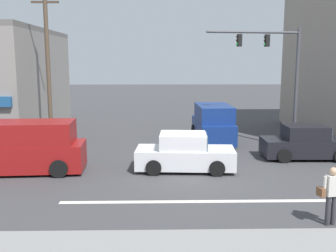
{
  "coord_description": "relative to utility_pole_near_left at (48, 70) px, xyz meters",
  "views": [
    {
      "loc": [
        -1.22,
        -15.77,
        4.58
      ],
      "look_at": [
        -0.84,
        2.0,
        1.6
      ],
      "focal_mm": 42.0,
      "sensor_mm": 36.0,
      "label": 1
    }
  ],
  "objects": [
    {
      "name": "lane_marking_stripe",
      "position": [
        7.04,
        -8.59,
        -4.1
      ],
      "size": [
        9.0,
        0.24,
        0.01
      ],
      "primitive_type": "cube",
      "color": "silver",
      "rests_on": "ground"
    },
    {
      "name": "utility_pole_near_left",
      "position": [
        0.0,
        0.0,
        0.0
      ],
      "size": [
        1.4,
        0.22,
        7.91
      ],
      "color": "brown",
      "rests_on": "ground"
    },
    {
      "name": "pedestrian_foreground_with_bag",
      "position": [
        10.58,
        -10.5,
        -3.15
      ],
      "size": [
        0.69,
        0.31,
        1.67
      ],
      "color": "#333338",
      "rests_on": "ground"
    },
    {
      "name": "sedan_crossing_rightbound",
      "position": [
        6.87,
        -4.83,
        -3.39
      ],
      "size": [
        4.2,
        2.07,
        1.58
      ],
      "color": "silver",
      "rests_on": "ground"
    },
    {
      "name": "traffic_light_mast",
      "position": [
        11.89,
        -0.89,
        0.07
      ],
      "size": [
        4.86,
        0.79,
        6.2
      ],
      "color": "#47474C",
      "rests_on": "ground"
    },
    {
      "name": "van_approaching_near",
      "position": [
        8.85,
        1.07,
        -3.1
      ],
      "size": [
        2.16,
        4.66,
        2.11
      ],
      "color": "navy",
      "rests_on": "ground"
    },
    {
      "name": "van_crossing_leftbound",
      "position": [
        0.45,
        -4.96,
        -3.1
      ],
      "size": [
        4.7,
        2.24,
        2.11
      ],
      "color": "maroon",
      "rests_on": "ground"
    },
    {
      "name": "ground_plane",
      "position": [
        7.04,
        -5.09,
        -4.1
      ],
      "size": [
        120.0,
        120.0,
        0.0
      ],
      "primitive_type": "plane",
      "color": "#3D3D3F"
    },
    {
      "name": "sedan_parked_curbside",
      "position": [
        12.71,
        -2.92,
        -3.39
      ],
      "size": [
        4.13,
        1.94,
        1.58
      ],
      "color": "black",
      "rests_on": "ground"
    }
  ]
}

